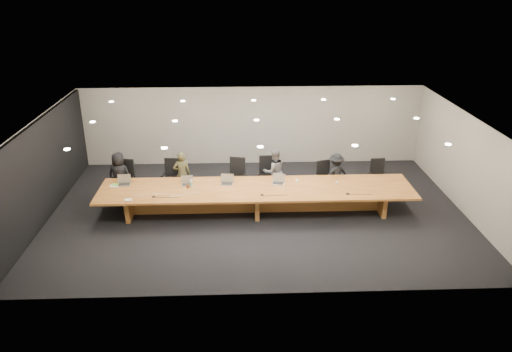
{
  "coord_description": "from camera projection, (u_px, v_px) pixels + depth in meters",
  "views": [
    {
      "loc": [
        -0.53,
        -13.05,
        6.56
      ],
      "look_at": [
        0.0,
        0.3,
        1.0
      ],
      "focal_mm": 35.0,
      "sensor_mm": 36.0,
      "label": 1
    }
  ],
  "objects": [
    {
      "name": "amber_mug",
      "position": [
        188.0,
        186.0,
        14.28
      ],
      "size": [
        0.1,
        0.1,
        0.1
      ],
      "primitive_type": "cylinder",
      "rotation": [
        0.0,
        0.0,
        0.43
      ],
      "color": "brown",
      "rests_on": "conference_table"
    },
    {
      "name": "laptop_b",
      "position": [
        187.0,
        181.0,
        14.43
      ],
      "size": [
        0.35,
        0.27,
        0.26
      ],
      "primitive_type": null,
      "rotation": [
        0.0,
        0.0,
        0.07
      ],
      "color": "tan",
      "rests_on": "conference_table"
    },
    {
      "name": "paper_cup_far",
      "position": [
        337.0,
        183.0,
        14.49
      ],
      "size": [
        0.09,
        0.09,
        0.09
      ],
      "primitive_type": "cone",
      "rotation": [
        0.0,
        0.0,
        0.1
      ],
      "color": "silver",
      "rests_on": "conference_table"
    },
    {
      "name": "laptop_d",
      "position": [
        278.0,
        179.0,
        14.51
      ],
      "size": [
        0.42,
        0.35,
        0.28
      ],
      "primitive_type": null,
      "rotation": [
        0.0,
        0.0,
        -0.29
      ],
      "color": "#C7B498",
      "rests_on": "conference_table"
    },
    {
      "name": "chair_mid_left",
      "position": [
        236.0,
        177.0,
        15.5
      ],
      "size": [
        0.72,
        0.72,
        1.17
      ],
      "primitive_type": null,
      "rotation": [
        0.0,
        0.0,
        -0.23
      ],
      "color": "black",
      "rests_on": "ground"
    },
    {
      "name": "chair_right",
      "position": [
        326.0,
        178.0,
        15.59
      ],
      "size": [
        0.68,
        0.68,
        1.05
      ],
      "primitive_type": null,
      "rotation": [
        0.0,
        0.0,
        0.32
      ],
      "color": "black",
      "rests_on": "ground"
    },
    {
      "name": "notepad",
      "position": [
        115.0,
        186.0,
        14.44
      ],
      "size": [
        0.35,
        0.31,
        0.02
      ],
      "primitive_type": "cube",
      "rotation": [
        0.0,
        0.0,
        -0.33
      ],
      "color": "silver",
      "rests_on": "conference_table"
    },
    {
      "name": "person_c",
      "position": [
        274.0,
        171.0,
        15.49
      ],
      "size": [
        0.84,
        0.73,
        1.48
      ],
      "primitive_type": "imported",
      "rotation": [
        0.0,
        0.0,
        3.4
      ],
      "color": "slate",
      "rests_on": "ground"
    },
    {
      "name": "back_wall",
      "position": [
        252.0,
        126.0,
        17.73
      ],
      "size": [
        12.0,
        0.02,
        2.8
      ],
      "primitive_type": "cube",
      "color": "beige",
      "rests_on": "ground"
    },
    {
      "name": "av_box",
      "position": [
        128.0,
        200.0,
        13.52
      ],
      "size": [
        0.2,
        0.16,
        0.03
      ],
      "primitive_type": "cube",
      "rotation": [
        0.0,
        0.0,
        0.13
      ],
      "color": "silver",
      "rests_on": "conference_table"
    },
    {
      "name": "chair_left",
      "position": [
        172.0,
        177.0,
        15.51
      ],
      "size": [
        0.63,
        0.63,
        1.14
      ],
      "primitive_type": null,
      "rotation": [
        0.0,
        0.0,
        -0.08
      ],
      "color": "black",
      "rests_on": "ground"
    },
    {
      "name": "person_b",
      "position": [
        182.0,
        174.0,
        15.31
      ],
      "size": [
        0.58,
        0.42,
        1.45
      ],
      "primitive_type": "imported",
      "rotation": [
        0.0,
        0.0,
        3.3
      ],
      "color": "#3D3A21",
      "rests_on": "ground"
    },
    {
      "name": "mic_left",
      "position": [
        154.0,
        196.0,
        13.73
      ],
      "size": [
        0.13,
        0.13,
        0.03
      ],
      "primitive_type": "cone",
      "rotation": [
        0.0,
        0.0,
        -0.34
      ],
      "color": "black",
      "rests_on": "conference_table"
    },
    {
      "name": "left_wall_panel",
      "position": [
        43.0,
        171.0,
        13.83
      ],
      "size": [
        0.08,
        7.84,
        2.74
      ],
      "primitive_type": "cube",
      "color": "black",
      "rests_on": "ground"
    },
    {
      "name": "person_a",
      "position": [
        119.0,
        175.0,
        15.19
      ],
      "size": [
        0.78,
        0.57,
        1.48
      ],
      "primitive_type": "imported",
      "rotation": [
        0.0,
        0.0,
        2.99
      ],
      "color": "black",
      "rests_on": "ground"
    },
    {
      "name": "laptop_a",
      "position": [
        124.0,
        180.0,
        14.43
      ],
      "size": [
        0.39,
        0.3,
        0.29
      ],
      "primitive_type": null,
      "rotation": [
        0.0,
        0.0,
        0.08
      ],
      "color": "tan",
      "rests_on": "conference_table"
    },
    {
      "name": "person_d",
      "position": [
        336.0,
        174.0,
        15.48
      ],
      "size": [
        0.99,
        0.77,
        1.34
      ],
      "primitive_type": "imported",
      "rotation": [
        0.0,
        0.0,
        3.51
      ],
      "color": "black",
      "rests_on": "ground"
    },
    {
      "name": "chair_mid_right",
      "position": [
        268.0,
        175.0,
        15.61
      ],
      "size": [
        0.61,
        0.61,
        1.18
      ],
      "primitive_type": null,
      "rotation": [
        0.0,
        0.0,
        0.02
      ],
      "color": "black",
      "rests_on": "ground"
    },
    {
      "name": "paper_cup_near",
      "position": [
        297.0,
        181.0,
        14.63
      ],
      "size": [
        0.09,
        0.09,
        0.1
      ],
      "primitive_type": "cone",
      "rotation": [
        0.0,
        0.0,
        -0.06
      ],
      "color": "white",
      "rests_on": "conference_table"
    },
    {
      "name": "mic_right",
      "position": [
        348.0,
        193.0,
        13.91
      ],
      "size": [
        0.15,
        0.15,
        0.03
      ],
      "primitive_type": "cone",
      "rotation": [
        0.0,
        0.0,
        0.32
      ],
      "color": "black",
      "rests_on": "conference_table"
    },
    {
      "name": "laptop_c",
      "position": [
        227.0,
        180.0,
        14.49
      ],
      "size": [
        0.39,
        0.31,
        0.29
      ],
      "primitive_type": null,
      "rotation": [
        0.0,
        0.0,
        -0.12
      ],
      "color": "tan",
      "rests_on": "conference_table"
    },
    {
      "name": "water_bottle",
      "position": [
        191.0,
        183.0,
        14.32
      ],
      "size": [
        0.09,
        0.09,
        0.22
      ],
      "primitive_type": "cylinder",
      "rotation": [
        0.0,
        0.0,
        0.28
      ],
      "color": "silver",
      "rests_on": "conference_table"
    },
    {
      "name": "lime_gadget",
      "position": [
        115.0,
        185.0,
        14.44
      ],
      "size": [
        0.18,
        0.11,
        0.03
      ],
      "primitive_type": "cube",
      "rotation": [
        0.0,
        0.0,
        0.04
      ],
      "color": "#65C935",
      "rests_on": "notepad"
    },
    {
      "name": "chair_far_left",
      "position": [
        124.0,
        179.0,
        15.33
      ],
      "size": [
        0.73,
        0.73,
        1.18
      ],
      "primitive_type": null,
      "rotation": [
        0.0,
        0.0,
        -0.25
      ],
      "color": "black",
      "rests_on": "ground"
    },
    {
      "name": "conference_table",
      "position": [
        256.0,
        195.0,
        14.38
      ],
      "size": [
        9.0,
        1.8,
        0.75
      ],
      "color": "brown",
      "rests_on": "ground"
    },
    {
      "name": "chair_far_right",
      "position": [
        379.0,
        176.0,
        15.65
      ],
      "size": [
        0.58,
        0.58,
        1.08
      ],
      "primitive_type": null,
      "rotation": [
        0.0,
        0.0,
        0.05
      ],
      "color": "black",
      "rests_on": "ground"
    },
    {
      "name": "mic_center",
      "position": [
        262.0,
        195.0,
        13.85
      ],
      "size": [
        0.14,
        0.14,
        0.03
      ],
      "primitive_type": "cone",
      "rotation": [
        0.0,
        0.0,
        -0.4
      ],
      "color": "black",
      "rests_on": "conference_table"
    },
    {
      "name": "ground",
      "position": [
        256.0,
        211.0,
        14.58
      ],
      "size": [
        12.0,
        12.0,
        0.0
      ],
      "primitive_type": "plane",
      "color": "black",
      "rests_on": "ground"
    }
  ]
}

